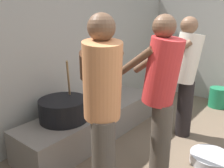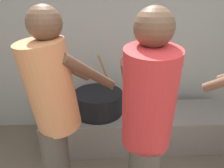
# 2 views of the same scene
# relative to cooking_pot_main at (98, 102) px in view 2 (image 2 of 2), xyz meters

# --- Properties ---
(block_enclosure_rear) EXTENTS (5.70, 0.20, 1.94)m
(block_enclosure_rear) POSITION_rel_cooking_pot_main_xyz_m (0.30, 0.48, 0.45)
(block_enclosure_rear) COLOR #9E998E
(block_enclosure_rear) RESTS_ON ground_plane
(hearth_ledge) EXTENTS (2.14, 0.60, 0.40)m
(hearth_ledge) POSITION_rel_cooking_pot_main_xyz_m (0.48, -0.04, -0.33)
(hearth_ledge) COLOR slate
(hearth_ledge) RESTS_ON ground_plane
(cooking_pot_main) EXTENTS (0.56, 0.56, 0.70)m
(cooking_pot_main) POSITION_rel_cooking_pot_main_xyz_m (0.00, 0.00, 0.00)
(cooking_pot_main) COLOR black
(cooking_pot_main) RESTS_ON hearth_ledge
(cook_in_red_shirt) EXTENTS (0.42, 0.70, 1.57)m
(cook_in_red_shirt) POSITION_rel_cooking_pot_main_xyz_m (0.31, -1.05, 0.37)
(cook_in_red_shirt) COLOR #4C4238
(cook_in_red_shirt) RESTS_ON ground_plane
(cook_in_orange_shirt) EXTENTS (0.68, 0.70, 1.58)m
(cook_in_orange_shirt) POSITION_rel_cooking_pot_main_xyz_m (-0.28, -0.84, 0.38)
(cook_in_orange_shirt) COLOR #4C4238
(cook_in_orange_shirt) RESTS_ON ground_plane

